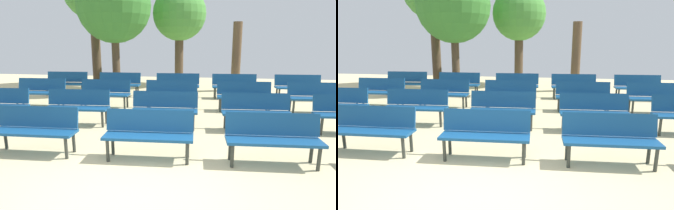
# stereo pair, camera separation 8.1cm
# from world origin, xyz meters

# --- Properties ---
(ground_plane) EXTENTS (25.81, 25.81, 0.00)m
(ground_plane) POSITION_xyz_m (0.00, 0.00, 0.00)
(ground_plane) COLOR beige
(bench_r0_c1) EXTENTS (1.61, 0.52, 0.87)m
(bench_r0_c1) POSITION_xyz_m (-2.25, 1.51, 0.50)
(bench_r0_c1) COLOR navy
(bench_r0_c1) RESTS_ON ground_plane
(bench_r0_c2) EXTENTS (1.62, 0.55, 0.87)m
(bench_r0_c2) POSITION_xyz_m (-0.07, 1.55, 0.50)
(bench_r0_c2) COLOR navy
(bench_r0_c2) RESTS_ON ground_plane
(bench_r0_c3) EXTENTS (1.62, 0.55, 0.87)m
(bench_r0_c3) POSITION_xyz_m (2.08, 1.61, 0.50)
(bench_r0_c3) COLOR navy
(bench_r0_c3) RESTS_ON ground_plane
(bench_r1_c1) EXTENTS (1.62, 0.57, 0.87)m
(bench_r1_c1) POSITION_xyz_m (-2.30, 3.40, 0.50)
(bench_r1_c1) COLOR navy
(bench_r1_c1) RESTS_ON ground_plane
(bench_r1_c2) EXTENTS (1.62, 0.54, 0.87)m
(bench_r1_c2) POSITION_xyz_m (-0.07, 3.44, 0.50)
(bench_r1_c2) COLOR navy
(bench_r1_c2) RESTS_ON ground_plane
(bench_r1_c3) EXTENTS (1.62, 0.57, 0.87)m
(bench_r1_c3) POSITION_xyz_m (2.09, 3.51, 0.50)
(bench_r1_c3) COLOR navy
(bench_r1_c3) RESTS_ON ground_plane
(bench_r2_c0) EXTENTS (1.61, 0.53, 0.87)m
(bench_r2_c0) POSITION_xyz_m (-4.43, 5.24, 0.50)
(bench_r2_c0) COLOR navy
(bench_r2_c0) RESTS_ON ground_plane
(bench_r2_c1) EXTENTS (1.60, 0.49, 0.87)m
(bench_r2_c1) POSITION_xyz_m (-2.27, 5.26, 0.50)
(bench_r2_c1) COLOR navy
(bench_r2_c1) RESTS_ON ground_plane
(bench_r2_c2) EXTENTS (1.62, 0.55, 0.87)m
(bench_r2_c2) POSITION_xyz_m (-0.16, 5.38, 0.50)
(bench_r2_c2) COLOR navy
(bench_r2_c2) RESTS_ON ground_plane
(bench_r2_c3) EXTENTS (1.61, 0.52, 0.87)m
(bench_r2_c3) POSITION_xyz_m (2.03, 5.41, 0.50)
(bench_r2_c3) COLOR navy
(bench_r2_c3) RESTS_ON ground_plane
(bench_r2_c4) EXTENTS (1.62, 0.57, 0.87)m
(bench_r2_c4) POSITION_xyz_m (4.11, 5.50, 0.50)
(bench_r2_c4) COLOR navy
(bench_r2_c4) RESTS_ON ground_plane
(bench_r3_c0) EXTENTS (1.62, 0.57, 0.87)m
(bench_r3_c0) POSITION_xyz_m (-4.51, 7.15, 0.50)
(bench_r3_c0) COLOR navy
(bench_r3_c0) RESTS_ON ground_plane
(bench_r3_c1) EXTENTS (1.61, 0.53, 0.87)m
(bench_r3_c1) POSITION_xyz_m (-2.39, 7.17, 0.50)
(bench_r3_c1) COLOR navy
(bench_r3_c1) RESTS_ON ground_plane
(bench_r3_c2) EXTENTS (1.62, 0.55, 0.87)m
(bench_r3_c2) POSITION_xyz_m (-0.17, 7.22, 0.50)
(bench_r3_c2) COLOR navy
(bench_r3_c2) RESTS_ON ground_plane
(bench_r3_c3) EXTENTS (1.62, 0.57, 0.87)m
(bench_r3_c3) POSITION_xyz_m (1.90, 7.30, 0.50)
(bench_r3_c3) COLOR navy
(bench_r3_c3) RESTS_ON ground_plane
(bench_r3_c4) EXTENTS (1.62, 0.55, 0.87)m
(bench_r3_c4) POSITION_xyz_m (4.14, 7.39, 0.50)
(bench_r3_c4) COLOR navy
(bench_r3_c4) RESTS_ON ground_plane
(tree_1) EXTENTS (2.98, 2.98, 4.92)m
(tree_1) POSITION_xyz_m (-2.86, 8.30, 3.41)
(tree_1) COLOR #4C3A28
(tree_1) RESTS_ON ground_plane
(tree_2) EXTENTS (0.37, 0.37, 2.81)m
(tree_2) POSITION_xyz_m (2.07, 8.94, 1.40)
(tree_2) COLOR brown
(tree_2) RESTS_ON ground_plane
(tree_3) EXTENTS (2.43, 2.43, 4.47)m
(tree_3) POSITION_xyz_m (-0.44, 10.27, 3.20)
(tree_3) COLOR #4C3A28
(tree_3) RESTS_ON ground_plane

